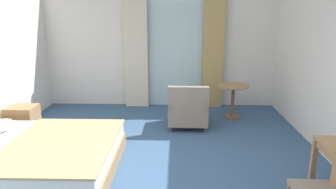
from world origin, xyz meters
TOP-DOWN VIEW (x-y plane):
  - ground at (0.00, 0.00)m, footprint 5.93×7.85m
  - wall_back at (0.00, 3.66)m, footprint 5.53×0.12m
  - balcony_glass_door at (0.32, 3.58)m, footprint 1.31×0.02m
  - curtain_panel_left at (-0.56, 3.48)m, footprint 0.54×0.10m
  - curtain_panel_right at (1.20, 3.48)m, footprint 0.47×0.10m
  - bed at (-1.61, 0.31)m, footprint 2.19×1.93m
  - nightstand at (-2.41, 1.66)m, footprint 0.52×0.44m
  - desk_chair at (1.88, -0.77)m, footprint 0.49×0.48m
  - armchair_by_window at (0.59, 2.10)m, footprint 0.75×0.76m
  - round_cafe_table at (1.55, 2.72)m, footprint 0.64×0.64m

SIDE VIEW (x-z plane):
  - ground at x=0.00m, z-range -0.10..0.00m
  - bed at x=-1.61m, z-range -0.27..0.76m
  - nightstand at x=-2.41m, z-range 0.00..0.53m
  - armchair_by_window at x=0.59m, z-range -0.09..0.77m
  - round_cafe_table at x=1.55m, z-range 0.16..0.86m
  - desk_chair at x=1.88m, z-range 0.04..0.99m
  - balcony_glass_door at x=0.32m, z-range 0.00..2.44m
  - curtain_panel_left at x=-0.56m, z-range 0.00..2.61m
  - curtain_panel_right at x=1.20m, z-range 0.00..2.61m
  - wall_back at x=0.00m, z-range 0.00..2.77m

